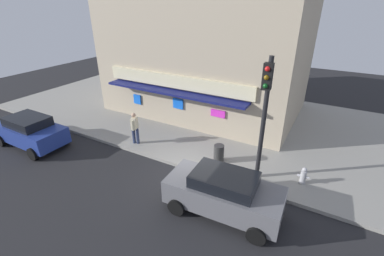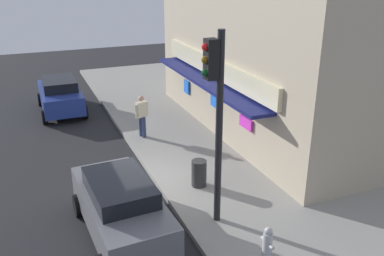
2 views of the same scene
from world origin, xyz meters
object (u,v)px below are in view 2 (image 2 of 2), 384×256
object	(u,v)px
parked_car_blue	(60,95)
pedestrian	(142,114)
parked_car_grey	(121,207)
fire_hydrant	(268,241)
traffic_light	(216,106)
trash_can	(199,173)

from	to	relation	value
parked_car_blue	pedestrian	bearing A→B (deg)	28.52
parked_car_blue	parked_car_grey	distance (m)	10.74
fire_hydrant	pedestrian	distance (m)	8.25
fire_hydrant	parked_car_grey	bearing A→B (deg)	-127.55
traffic_light	parked_car_grey	world-z (taller)	traffic_light
trash_can	parked_car_blue	bearing A→B (deg)	-161.43
parked_car_grey	parked_car_blue	bearing A→B (deg)	-178.11
traffic_light	parked_car_blue	xyz separation A→B (m)	(-11.24, -2.74, -2.58)
traffic_light	pedestrian	size ratio (longest dim) A/B	2.99
trash_can	pedestrian	bearing A→B (deg)	-173.48
fire_hydrant	parked_car_grey	size ratio (longest dim) A/B	0.18
traffic_light	pedestrian	bearing A→B (deg)	-178.96
traffic_light	parked_car_blue	bearing A→B (deg)	-166.32
traffic_light	parked_car_blue	distance (m)	11.85
traffic_light	parked_car_grey	size ratio (longest dim) A/B	1.22
parked_car_blue	trash_can	bearing A→B (deg)	18.57
pedestrian	parked_car_blue	xyz separation A→B (m)	(-4.82, -2.62, -0.26)
traffic_light	trash_can	xyz separation A→B (m)	(-1.91, 0.40, -2.84)
fire_hydrant	trash_can	world-z (taller)	trash_can
parked_car_blue	parked_car_grey	bearing A→B (deg)	1.89
pedestrian	parked_car_grey	xyz separation A→B (m)	(5.92, -2.26, -0.25)
traffic_light	parked_car_grey	distance (m)	3.53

